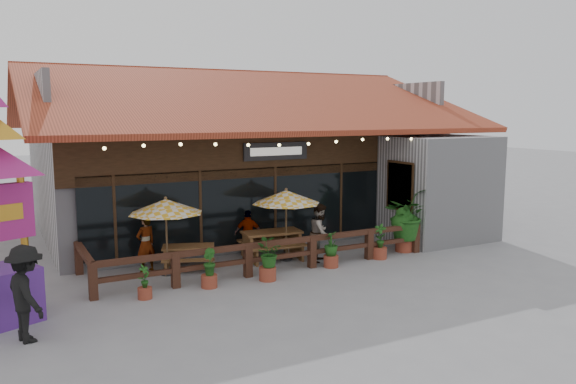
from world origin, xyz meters
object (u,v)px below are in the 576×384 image
umbrella_right (286,197)px  picnic_table_right (272,240)px  tropical_plant (405,216)px  pedestrian (26,294)px  umbrella_left (166,207)px  picnic_table_left (189,253)px

umbrella_right → picnic_table_right: (-0.31, 0.36, -1.34)m
picnic_table_right → tropical_plant: 4.33m
tropical_plant → pedestrian: (-11.07, -2.19, -0.20)m
umbrella_left → picnic_table_left: 1.58m
picnic_table_right → tropical_plant: size_ratio=0.94×
umbrella_right → tropical_plant: (3.82, -0.83, -0.76)m
umbrella_left → picnic_table_left: umbrella_left is taller
tropical_plant → picnic_table_left: bearing=170.0°
umbrella_right → pedestrian: bearing=-157.4°
picnic_table_left → tropical_plant: (6.75, -1.19, 0.69)m
umbrella_right → picnic_table_right: size_ratio=1.32×
tropical_plant → picnic_table_right: bearing=164.0°
umbrella_left → pedestrian: (-3.65, -3.18, -0.94)m
picnic_table_right → pedestrian: (-6.94, -3.37, 0.38)m
umbrella_left → tropical_plant: size_ratio=1.07×
umbrella_right → tropical_plant: bearing=-12.2°
tropical_plant → pedestrian: size_ratio=1.06×
umbrella_left → tropical_plant: (7.41, -0.99, -0.74)m
tropical_plant → umbrella_left: bearing=172.4°
picnic_table_left → tropical_plant: tropical_plant is taller
umbrella_left → tropical_plant: umbrella_left is taller
tropical_plant → pedestrian: 11.28m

